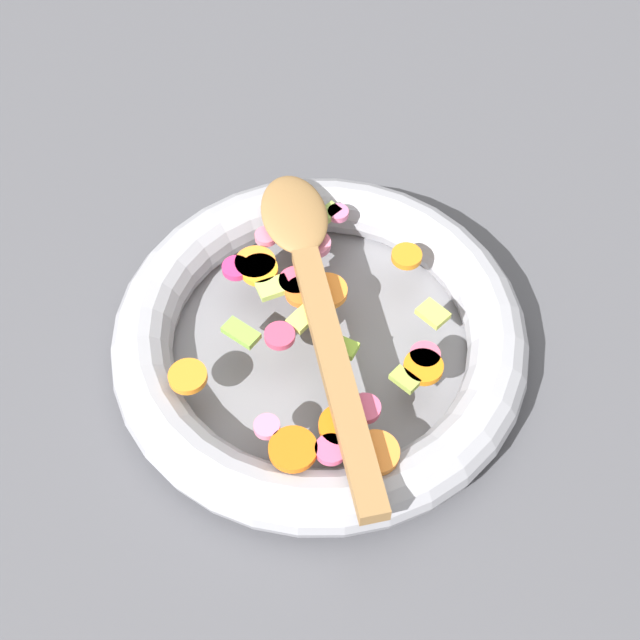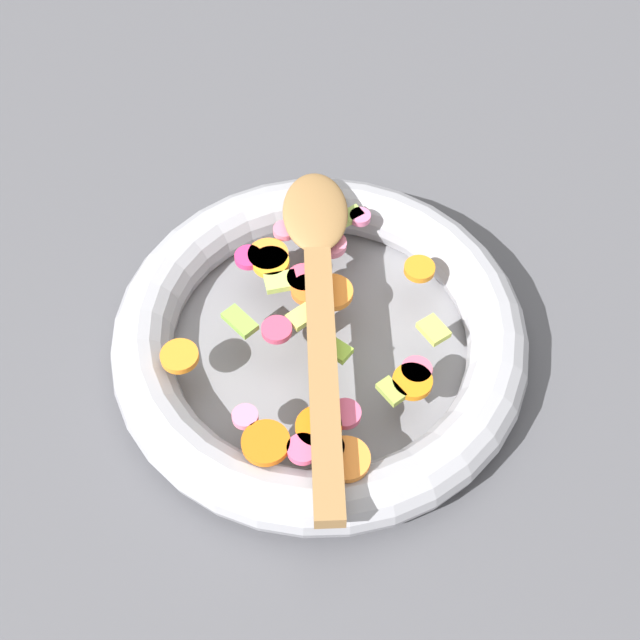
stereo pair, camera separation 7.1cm
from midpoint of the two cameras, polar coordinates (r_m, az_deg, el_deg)
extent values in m
plane|color=#4C4C51|center=(0.75, 2.70, -2.38)|extent=(4.00, 4.00, 0.00)
cylinder|color=slate|center=(0.75, 2.72, -2.13)|extent=(0.29, 0.29, 0.01)
torus|color=#9E9EA5|center=(0.73, 2.78, -1.32)|extent=(0.34, 0.34, 0.05)
cylinder|color=orange|center=(0.69, -6.01, -2.82)|extent=(0.03, 0.03, 0.01)
cylinder|color=orange|center=(0.74, -0.44, 3.52)|extent=(0.04, 0.04, 0.01)
cylinder|color=orange|center=(0.72, 3.59, 1.58)|extent=(0.05, 0.05, 0.01)
cylinder|color=orange|center=(0.75, 9.11, 3.06)|extent=(0.04, 0.04, 0.01)
cylinder|color=orange|center=(0.72, 1.70, 1.65)|extent=(0.03, 0.03, 0.01)
cylinder|color=orange|center=(0.68, 8.91, -4.14)|extent=(0.04, 0.04, 0.01)
cylinder|color=orange|center=(0.75, -0.62, 3.96)|extent=(0.04, 0.04, 0.01)
cylinder|color=orange|center=(0.66, 3.02, -7.12)|extent=(0.05, 0.05, 0.01)
cylinder|color=orange|center=(0.65, 4.88, -9.11)|extent=(0.05, 0.05, 0.01)
cylinder|color=orange|center=(0.65, -0.35, -8.11)|extent=(0.05, 0.05, 0.01)
cube|color=#B8C65B|center=(0.71, 1.73, 0.04)|extent=(0.03, 0.02, 0.01)
cube|color=#83AF42|center=(0.71, -2.30, -0.30)|extent=(0.03, 0.03, 0.01)
cube|color=#BAC550|center=(0.71, 10.12, -0.83)|extent=(0.02, 0.03, 0.01)
cube|color=#9ECF40|center=(0.69, 3.84, -1.87)|extent=(0.03, 0.03, 0.01)
cube|color=#95AB45|center=(0.68, 7.59, -4.77)|extent=(0.02, 0.02, 0.01)
cube|color=#B2CE5E|center=(0.73, 0.25, 2.28)|extent=(0.03, 0.02, 0.01)
cube|color=#98BC53|center=(0.78, 4.54, 6.47)|extent=(0.03, 0.02, 0.01)
cylinder|color=#D2316F|center=(0.75, -1.89, 3.84)|extent=(0.02, 0.02, 0.01)
cylinder|color=pink|center=(0.66, -1.75, -6.44)|extent=(0.02, 0.02, 0.01)
cylinder|color=pink|center=(0.76, 3.39, 4.68)|extent=(0.04, 0.04, 0.01)
cylinder|color=#D55670|center=(0.69, 9.14, -3.43)|extent=(0.03, 0.03, 0.01)
cylinder|color=#DB567D|center=(0.66, 4.71, -6.24)|extent=(0.03, 0.03, 0.01)
cylinder|color=#D25870|center=(0.65, 3.71, -8.43)|extent=(0.02, 0.02, 0.01)
cylinder|color=#E74B6F|center=(0.73, 1.51, 2.39)|extent=(0.04, 0.04, 0.01)
cylinder|color=pink|center=(0.78, 5.22, 6.42)|extent=(0.03, 0.03, 0.01)
cylinder|color=pink|center=(0.76, 0.10, 5.51)|extent=(0.03, 0.03, 0.01)
cylinder|color=#E7527D|center=(0.65, 2.06, -8.50)|extent=(0.03, 0.03, 0.01)
cylinder|color=#C94162|center=(0.70, 0.07, -0.76)|extent=(0.03, 0.03, 0.01)
cube|color=olive|center=(0.67, 3.24, -3.74)|extent=(0.09, 0.23, 0.01)
ellipsoid|color=olive|center=(0.77, 2.37, 6.77)|extent=(0.08, 0.10, 0.01)
camera|label=1|loc=(0.04, -87.13, 4.08)|focal=50.00mm
camera|label=2|loc=(0.04, 92.87, -4.08)|focal=50.00mm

